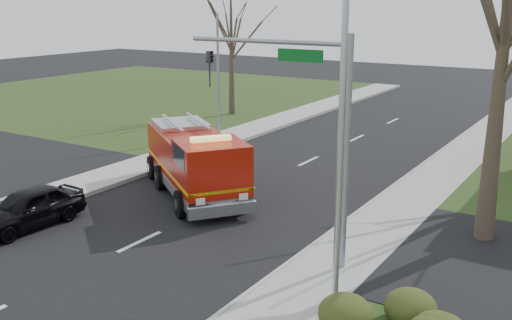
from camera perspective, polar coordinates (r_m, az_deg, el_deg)
The scene contains 11 objects.
ground at distance 20.08m, azimuth -11.03°, elevation -7.68°, with size 120.00×120.00×0.00m, color black.
sidewalk_right at distance 16.75m, azimuth 5.06°, elevation -11.91°, with size 2.40×80.00×0.15m, color gray.
sidewalk_left at distance 24.50m, azimuth -21.76°, elevation -4.13°, with size 2.40×80.00×0.15m, color gray.
hedge_corner at distance 14.76m, azimuth 13.26°, elevation -13.99°, with size 2.80×2.00×0.90m, color #323B15.
bare_tree_near at distance 19.67m, azimuth 22.82°, elevation 13.20°, with size 6.00×6.00×12.00m.
bare_tree_left at distance 40.52m, azimuth -2.38°, elevation 11.98°, with size 4.50×4.50×9.00m.
traffic_signal_mast at distance 16.99m, azimuth 4.76°, elevation 5.01°, with size 5.29×0.18×6.80m.
streetlight_pole at distance 14.43m, azimuth 7.87°, elevation 2.51°, with size 1.48×0.16×8.40m.
utility_pole_far at distance 33.97m, azimuth -3.62°, elevation 7.91°, with size 0.14×0.14×7.00m, color gray.
fire_engine at distance 24.10m, azimuth -5.78°, elevation -0.33°, with size 7.22×6.31×2.90m.
parked_car_maroon at distance 22.21m, azimuth -20.89°, elevation -4.27°, with size 1.64×4.07×1.39m, color black.
Camera 1 is at (12.89, -13.38, 7.61)m, focal length 42.00 mm.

